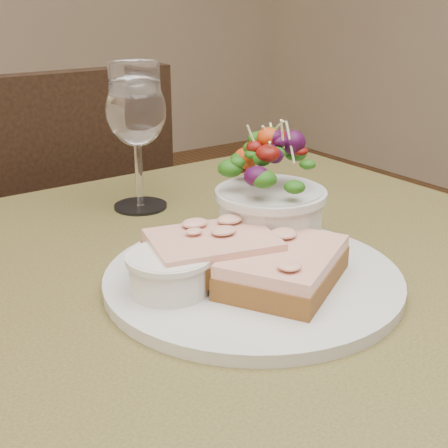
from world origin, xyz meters
TOP-DOWN VIEW (x-y plane):
  - cafe_table at (0.00, 0.00)m, footprint 0.80×0.80m
  - chair_far at (0.00, 0.68)m, footprint 0.43×0.43m
  - dinner_plate at (-0.00, -0.01)m, footprint 0.29×0.29m
  - sandwich_front at (0.01, -0.05)m, footprint 0.16×0.14m
  - sandwich_back at (-0.04, 0.00)m, footprint 0.14×0.11m
  - ramekin at (-0.09, 0.00)m, footprint 0.07×0.07m
  - salad_bowl at (0.06, 0.04)m, footprint 0.11×0.11m
  - garnish at (-0.08, 0.05)m, footprint 0.05×0.04m
  - wine_glass at (0.02, 0.25)m, footprint 0.08×0.08m

SIDE VIEW (x-z plane):
  - chair_far at x=0.00m, z-range -0.16..0.74m
  - cafe_table at x=0.00m, z-range 0.27..1.02m
  - dinner_plate at x=0.00m, z-range 0.75..0.76m
  - garnish at x=-0.08m, z-range 0.76..0.78m
  - sandwich_front at x=0.01m, z-range 0.76..0.80m
  - ramekin at x=-0.09m, z-range 0.76..0.80m
  - sandwich_back at x=-0.04m, z-range 0.77..0.80m
  - salad_bowl at x=0.06m, z-range 0.76..0.88m
  - wine_glass at x=0.02m, z-range 0.79..0.96m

